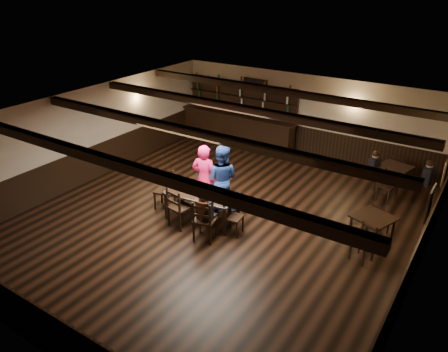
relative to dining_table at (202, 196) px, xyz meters
The scene contains 25 objects.
ground 0.81m from the dining_table, 29.58° to the left, with size 10.00×10.00×0.00m, color black.
room_shell 1.16m from the dining_table, 33.11° to the left, with size 9.02×10.02×2.71m.
dining_table is the anchor object (origin of this frame).
chair_near_left 0.67m from the dining_table, 117.06° to the right, with size 0.55×0.53×1.03m.
chair_near_right 0.93m from the dining_table, 52.27° to the right, with size 0.57×0.55×1.02m.
chair_end_left 1.11m from the dining_table, behind, with size 0.55×0.56×0.99m.
chair_end_right 0.90m from the dining_table, ahead, with size 0.42×0.44×0.87m.
chair_far_pushed 1.57m from the dining_table, 127.47° to the left, with size 0.45×0.43×0.92m.
woman_pink 0.54m from the dining_table, 118.34° to the left, with size 0.66×0.43×1.80m, color #FF1C7D.
man_blue 0.72m from the dining_table, 81.05° to the left, with size 0.86×0.67×1.77m, color navy.
seated_person 0.88m from the dining_table, 50.65° to the right, with size 0.35×0.52×0.84m.
cake 0.51m from the dining_table, behind, with size 0.28×0.28×0.09m.
plate_stack_a 0.17m from the dining_table, 87.64° to the right, with size 0.15×0.15×0.14m, color white.
plate_stack_b 0.25m from the dining_table, ahead, with size 0.15×0.15×0.18m, color white.
tea_light 0.18m from the dining_table, 65.27° to the left, with size 0.06×0.06×0.06m.
salt_shaker 0.34m from the dining_table, ahead, with size 0.04×0.04×0.09m, color silver.
pepper_shaker 0.46m from the dining_table, ahead, with size 0.04×0.04×0.09m, color #A5A8AD.
drink_glass 0.32m from the dining_table, 40.05° to the left, with size 0.07×0.07×0.11m, color silver.
menu_red 0.57m from the dining_table, ahead, with size 0.27×0.19×0.00m, color maroon.
menu_blue 0.54m from the dining_table, 17.77° to the left, with size 0.34×0.24×0.00m, color #101C54.
bar_counter 5.32m from the dining_table, 112.01° to the left, with size 4.38×0.70×2.20m.
back_table_a 3.95m from the dining_table, 16.92° to the left, with size 1.00×1.00×0.75m.
back_table_b 5.45m from the dining_table, 50.13° to the left, with size 0.97×0.97×0.75m.
bg_patron_left 4.97m from the dining_table, 53.03° to the left, with size 0.30×0.38×0.69m.
bg_patron_right 5.96m from the dining_table, 43.19° to the left, with size 0.25×0.36×0.70m.
Camera 1 is at (5.18, -7.72, 5.60)m, focal length 35.00 mm.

